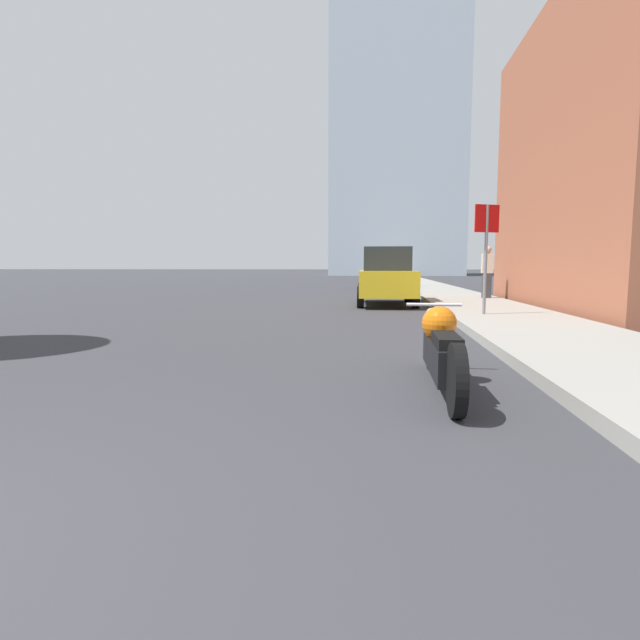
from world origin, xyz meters
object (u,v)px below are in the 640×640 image
(parked_car_blue, at_px, (388,273))
(parked_car_white, at_px, (379,269))
(parked_car_silver, at_px, (382,270))
(motorcycle, at_px, (441,349))
(stop_sign, at_px, (486,240))
(pedestrian, at_px, (487,271))
(parked_car_yellow, at_px, (386,277))
(parked_car_red, at_px, (384,271))

(parked_car_blue, distance_m, parked_car_white, 36.22)
(parked_car_silver, bearing_deg, motorcycle, -85.74)
(stop_sign, relative_size, pedestrian, 1.39)
(parked_car_yellow, relative_size, stop_sign, 1.75)
(motorcycle, distance_m, parked_car_white, 58.53)
(parked_car_yellow, height_order, parked_car_red, parked_car_yellow)
(parked_car_red, distance_m, stop_sign, 27.61)
(parked_car_yellow, relative_size, parked_car_red, 0.94)
(parked_car_blue, relative_size, stop_sign, 1.70)
(parked_car_red, bearing_deg, parked_car_yellow, -84.97)
(parked_car_blue, bearing_deg, motorcycle, -94.56)
(parked_car_blue, bearing_deg, parked_car_silver, 85.33)
(motorcycle, distance_m, pedestrian, 12.68)
(parked_car_white, bearing_deg, pedestrian, -84.16)
(parked_car_silver, xyz_separation_m, pedestrian, (3.05, -33.72, 0.22))
(parked_car_white, bearing_deg, parked_car_yellow, -88.34)
(parked_car_yellow, relative_size, parked_car_white, 1.04)
(motorcycle, distance_m, parked_car_blue, 22.31)
(parked_car_yellow, height_order, pedestrian, pedestrian)
(parked_car_silver, xyz_separation_m, stop_sign, (1.75, -39.59, 0.96))
(parked_car_blue, distance_m, parked_car_red, 11.65)
(parked_car_blue, bearing_deg, stop_sign, -88.26)
(parked_car_red, relative_size, stop_sign, 1.86)
(motorcycle, bearing_deg, parked_car_white, 90.78)
(parked_car_red, relative_size, parked_car_silver, 1.10)
(parked_car_white, relative_size, stop_sign, 1.69)
(motorcycle, relative_size, parked_car_silver, 0.62)
(parked_car_blue, distance_m, stop_sign, 16.01)
(motorcycle, relative_size, parked_car_white, 0.62)
(parked_car_yellow, height_order, parked_car_blue, parked_car_yellow)
(parked_car_red, xyz_separation_m, parked_car_silver, (0.03, 12.05, -0.02))
(parked_car_yellow, xyz_separation_m, parked_car_red, (0.29, 23.15, -0.04))
(parked_car_blue, height_order, parked_car_white, parked_car_white)
(parked_car_red, bearing_deg, parked_car_white, 96.36)
(pedestrian, bearing_deg, parked_car_red, 98.11)
(pedestrian, bearing_deg, parked_car_yellow, -156.36)
(parked_car_yellow, bearing_deg, parked_car_silver, 88.10)
(motorcycle, height_order, parked_car_blue, parked_car_blue)
(parked_car_yellow, xyz_separation_m, stop_sign, (2.08, -4.39, 0.90))
(parked_car_silver, bearing_deg, pedestrian, -80.57)
(motorcycle, xyz_separation_m, pedestrian, (3.05, 12.29, 0.65))
(parked_car_yellow, distance_m, parked_car_white, 47.71)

